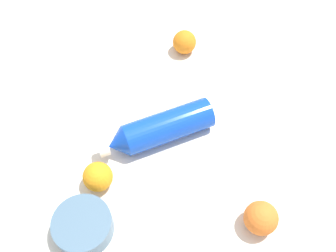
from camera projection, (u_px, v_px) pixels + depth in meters
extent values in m
plane|color=silver|center=(178.00, 123.00, 0.96)|extent=(2.40, 2.40, 0.00)
cylinder|color=blue|center=(168.00, 126.00, 0.90)|extent=(0.22, 0.18, 0.08)
cone|color=blue|center=(117.00, 144.00, 0.88)|extent=(0.08, 0.09, 0.08)
cylinder|color=white|center=(104.00, 149.00, 0.87)|extent=(0.04, 0.04, 0.04)
sphere|color=orange|center=(98.00, 177.00, 0.83)|extent=(0.07, 0.07, 0.07)
sphere|color=orange|center=(261.00, 218.00, 0.78)|extent=(0.07, 0.07, 0.07)
sphere|color=orange|center=(184.00, 42.00, 1.07)|extent=(0.07, 0.07, 0.07)
cylinder|color=slate|center=(83.00, 226.00, 0.78)|extent=(0.12, 0.12, 0.05)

